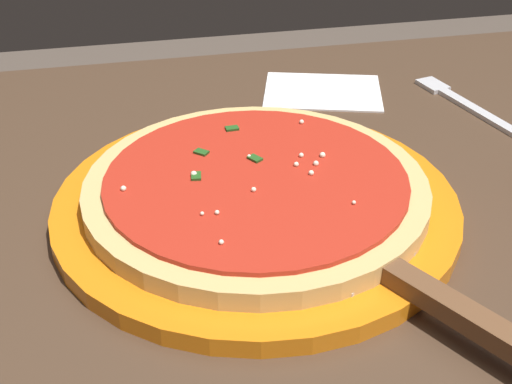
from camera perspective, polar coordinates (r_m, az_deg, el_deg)
name	(u,v)px	position (r m, az deg, el deg)	size (l,w,h in m)	color
restaurant_table	(307,350)	(0.67, 4.27, -12.96)	(0.89, 0.78, 0.73)	black
serving_plate	(256,205)	(0.58, 0.00, -1.05)	(0.34, 0.34, 0.02)	orange
pizza	(256,187)	(0.57, 0.00, 0.41)	(0.28, 0.28, 0.02)	#DBB26B
pizza_server	(414,287)	(0.48, 12.99, -7.73)	(0.15, 0.21, 0.01)	silver
napkin_folded_right	(323,91)	(0.80, 5.56, 8.31)	(0.13, 0.10, 0.00)	white
fork	(469,106)	(0.79, 17.24, 6.83)	(0.06, 0.19, 0.00)	silver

